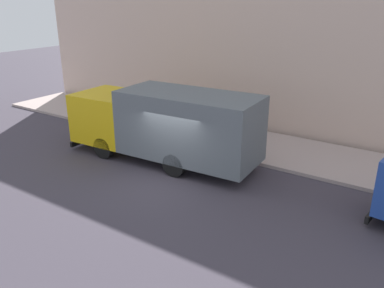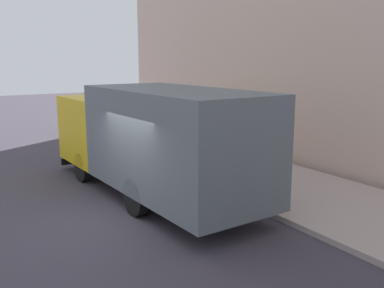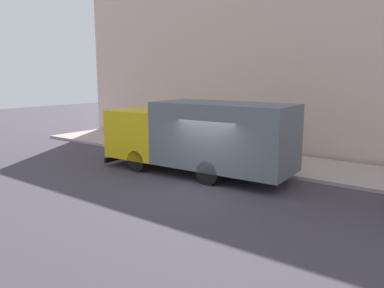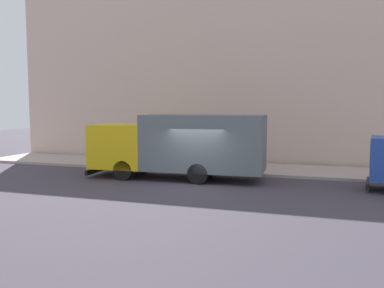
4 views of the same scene
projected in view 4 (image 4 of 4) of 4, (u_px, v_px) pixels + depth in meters
The scene contains 8 objects.
ground at pixel (196, 185), 18.14m from camera, with size 80.00×80.00×0.00m, color #3F3944.
sidewalk at pixel (223, 167), 22.86m from camera, with size 4.01×30.00×0.15m, color #B29E98.
building_facade at pixel (233, 72), 24.72m from camera, with size 0.50×30.00×11.20m, color beige.
large_utility_truck at pixel (180, 144), 19.61m from camera, with size 2.99×8.66×3.11m.
pedestrian_walking at pixel (141, 146), 24.91m from camera, with size 0.50×0.50×1.77m.
pedestrian_standing at pixel (90, 148), 24.19m from camera, with size 0.46×0.46×1.63m.
traffic_cone_orange at pixel (131, 161), 22.87m from camera, with size 0.43×0.43×0.62m, color orange.
street_sign_post at pixel (224, 146), 20.96m from camera, with size 0.44×0.08×2.23m.
Camera 4 is at (-17.05, -5.41, 3.52)m, focal length 37.90 mm.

